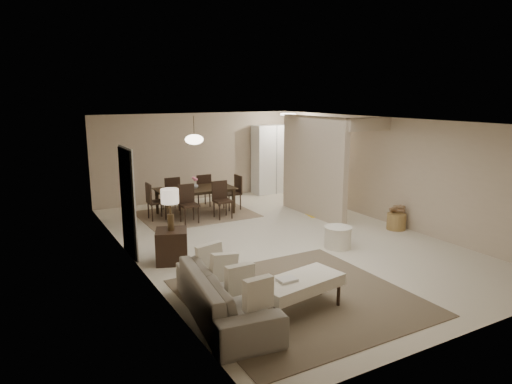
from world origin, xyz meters
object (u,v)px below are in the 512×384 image
pantry_cabinet (272,159)px  dining_table (196,201)px  wicker_basket (396,222)px  sofa (225,294)px  round_pouf (338,237)px  side_table (172,246)px  ottoman_bench (300,284)px

pantry_cabinet → dining_table: pantry_cabinet is taller
pantry_cabinet → wicker_basket: size_ratio=4.91×
sofa → dining_table: size_ratio=1.16×
sofa → dining_table: dining_table is taller
round_pouf → dining_table: (-1.50, 3.83, 0.13)m
side_table → dining_table: 3.42m
ottoman_bench → dining_table: bearing=74.0°
side_table → wicker_basket: size_ratio=1.43×
side_table → dining_table: bearing=60.8°
round_pouf → sofa: bearing=-154.6°
round_pouf → ottoman_bench: bearing=-140.1°
round_pouf → dining_table: bearing=111.4°
sofa → dining_table: 5.62m
sofa → round_pouf: size_ratio=4.06×
pantry_cabinet → ottoman_bench: pantry_cabinet is taller
wicker_basket → sofa: bearing=-160.1°
sofa → side_table: 2.37m
sofa → ottoman_bench: 1.08m
pantry_cabinet → dining_table: (-3.08, -1.36, -0.71)m
sofa → side_table: bearing=5.9°
ottoman_bench → wicker_basket: ottoman_bench is taller
pantry_cabinet → sofa: bearing=-125.6°
sofa → dining_table: bearing=-10.6°
sofa → side_table: size_ratio=3.66×
sofa → wicker_basket: 5.53m
pantry_cabinet → side_table: bearing=-137.6°
ottoman_bench → dining_table: (0.68, 5.65, -0.03)m
wicker_basket → pantry_cabinet: bearing=94.7°
pantry_cabinet → round_pouf: bearing=-107.0°
pantry_cabinet → sofa: size_ratio=0.94×
round_pouf → dining_table: dining_table is taller
dining_table → pantry_cabinet: bearing=24.1°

